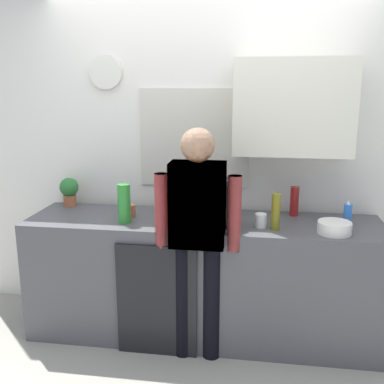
# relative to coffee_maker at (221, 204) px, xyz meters

# --- Properties ---
(ground_plane) EXTENTS (8.00, 8.00, 0.00)m
(ground_plane) POSITION_rel_coffee_maker_xyz_m (-0.13, -0.23, -1.05)
(ground_plane) COLOR #9E998E
(kitchen_counter) EXTENTS (2.57, 0.64, 0.90)m
(kitchen_counter) POSITION_rel_coffee_maker_xyz_m (-0.13, 0.07, -0.60)
(kitchen_counter) COLOR #4C4C51
(kitchen_counter) RESTS_ON ground_plane
(dishwasher_panel) EXTENTS (0.56, 0.02, 0.81)m
(dishwasher_panel) POSITION_rel_coffee_maker_xyz_m (-0.41, -0.27, -0.64)
(dishwasher_panel) COLOR black
(dishwasher_panel) RESTS_ON ground_plane
(back_wall_assembly) EXTENTS (4.17, 0.42, 2.60)m
(back_wall_assembly) POSITION_rel_coffee_maker_xyz_m (-0.05, 0.46, 0.31)
(back_wall_assembly) COLOR white
(back_wall_assembly) RESTS_ON ground_plane
(coffee_maker) EXTENTS (0.20, 0.20, 0.33)m
(coffee_maker) POSITION_rel_coffee_maker_xyz_m (0.00, 0.00, 0.00)
(coffee_maker) COLOR black
(coffee_maker) RESTS_ON kitchen_counter
(bottle_olive_oil) EXTENTS (0.06, 0.06, 0.25)m
(bottle_olive_oil) POSITION_rel_coffee_maker_xyz_m (0.38, -0.08, -0.02)
(bottle_olive_oil) COLOR olive
(bottle_olive_oil) RESTS_ON kitchen_counter
(bottle_clear_soda) EXTENTS (0.09, 0.09, 0.28)m
(bottle_clear_soda) POSITION_rel_coffee_maker_xyz_m (-0.68, -0.07, -0.01)
(bottle_clear_soda) COLOR #2D8C33
(bottle_clear_soda) RESTS_ON kitchen_counter
(bottle_red_vinegar) EXTENTS (0.06, 0.06, 0.22)m
(bottle_red_vinegar) POSITION_rel_coffee_maker_xyz_m (0.53, 0.28, -0.04)
(bottle_red_vinegar) COLOR maroon
(bottle_red_vinegar) RESTS_ON kitchen_counter
(cup_terracotta_mug) EXTENTS (0.08, 0.08, 0.09)m
(cup_terracotta_mug) POSITION_rel_coffee_maker_xyz_m (-0.68, 0.07, -0.10)
(cup_terracotta_mug) COLOR #B26647
(cup_terracotta_mug) RESTS_ON kitchen_counter
(cup_yellow_cup) EXTENTS (0.07, 0.07, 0.08)m
(cup_yellow_cup) POSITION_rel_coffee_maker_xyz_m (-0.27, 0.02, -0.10)
(cup_yellow_cup) COLOR yellow
(cup_yellow_cup) RESTS_ON kitchen_counter
(cup_white_mug) EXTENTS (0.08, 0.08, 0.09)m
(cup_white_mug) POSITION_rel_coffee_maker_xyz_m (0.28, -0.04, -0.10)
(cup_white_mug) COLOR white
(cup_white_mug) RESTS_ON kitchen_counter
(mixing_bowl) EXTENTS (0.22, 0.22, 0.08)m
(mixing_bowl) POSITION_rel_coffee_maker_xyz_m (0.76, -0.10, -0.11)
(mixing_bowl) COLOR white
(mixing_bowl) RESTS_ON kitchen_counter
(potted_plant) EXTENTS (0.15, 0.15, 0.23)m
(potted_plant) POSITION_rel_coffee_maker_xyz_m (-1.25, 0.30, -0.01)
(potted_plant) COLOR #9E5638
(potted_plant) RESTS_ON kitchen_counter
(dish_soap) EXTENTS (0.06, 0.06, 0.18)m
(dish_soap) POSITION_rel_coffee_maker_xyz_m (0.88, 0.10, -0.07)
(dish_soap) COLOR blue
(dish_soap) RESTS_ON kitchen_counter
(person_at_sink) EXTENTS (0.57, 0.22, 1.60)m
(person_at_sink) POSITION_rel_coffee_maker_xyz_m (-0.13, -0.23, -0.10)
(person_at_sink) COLOR black
(person_at_sink) RESTS_ON ground_plane
(person_guest) EXTENTS (0.57, 0.22, 1.60)m
(person_guest) POSITION_rel_coffee_maker_xyz_m (-0.13, -0.23, -0.10)
(person_guest) COLOR black
(person_guest) RESTS_ON ground_plane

